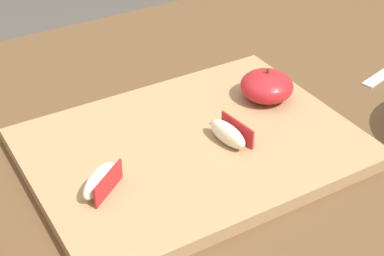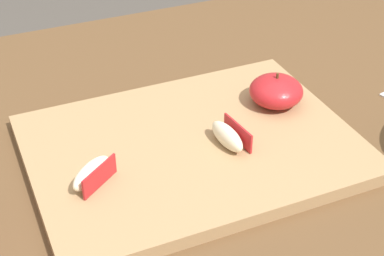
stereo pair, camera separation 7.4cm
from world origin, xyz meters
name	(u,v)px [view 2 (the right image)]	position (x,y,z in m)	size (l,w,h in m)	color
dining_table	(216,210)	(0.00, 0.00, 0.64)	(1.12, 0.88, 0.75)	brown
cutting_board	(192,147)	(-0.04, 0.00, 0.76)	(0.41, 0.30, 0.02)	#A37F56
apple_half_skin_up	(276,91)	(0.10, 0.04, 0.79)	(0.07, 0.07, 0.05)	#B21E23
apple_wedge_back	(231,135)	(0.01, -0.02, 0.78)	(0.03, 0.06, 0.03)	#F4EACC
apple_wedge_near_knife	(92,173)	(-0.17, -0.03, 0.78)	(0.06, 0.05, 0.03)	#F4EACC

